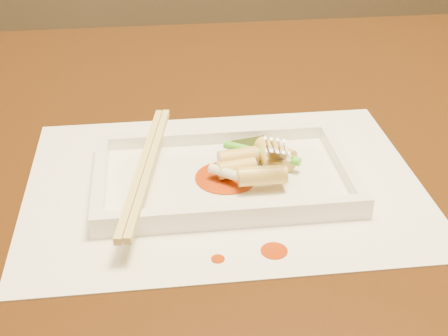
{
  "coord_description": "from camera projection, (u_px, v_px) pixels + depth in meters",
  "views": [
    {
      "loc": [
        -0.08,
        -0.6,
        1.1
      ],
      "look_at": [
        -0.01,
        -0.07,
        0.77
      ],
      "focal_mm": 50.0,
      "sensor_mm": 36.0,
      "label": 1
    }
  ],
  "objects": [
    {
      "name": "plate_rim_near",
      "position": [
        234.0,
        213.0,
        0.57
      ],
      "size": [
        0.26,
        0.01,
        0.01
      ],
      "primitive_type": "cube",
      "color": "white",
      "rests_on": "plate_base"
    },
    {
      "name": "rice_cake_3",
      "position": [
        279.0,
        155.0,
        0.65
      ],
      "size": [
        0.03,
        0.04,
        0.02
      ],
      "primitive_type": "cylinder",
      "rotation": [
        1.57,
        0.0,
        0.25
      ],
      "color": "#DAC566",
      "rests_on": "plate_base"
    },
    {
      "name": "sauce_splatter_b",
      "position": [
        218.0,
        259.0,
        0.53
      ],
      "size": [
        0.01,
        0.01,
        0.0
      ],
      "primitive_type": "cylinder",
      "color": "#A43004",
      "rests_on": "placemat"
    },
    {
      "name": "placemat",
      "position": [
        224.0,
        184.0,
        0.64
      ],
      "size": [
        0.4,
        0.3,
        0.0
      ],
      "primitive_type": "cube",
      "color": "white",
      "rests_on": "table"
    },
    {
      "name": "rice_cake_1",
      "position": [
        237.0,
        168.0,
        0.63
      ],
      "size": [
        0.04,
        0.03,
        0.02
      ],
      "primitive_type": "cylinder",
      "rotation": [
        1.57,
        0.0,
        1.76
      ],
      "color": "#DAC566",
      "rests_on": "plate_base"
    },
    {
      "name": "chopstick_a",
      "position": [
        142.0,
        167.0,
        0.62
      ],
      "size": [
        0.05,
        0.24,
        0.01
      ],
      "primitive_type": "cube",
      "rotation": [
        0.0,
        0.0,
        -0.18
      ],
      "color": "#D9C26C",
      "rests_on": "plate_rim_near"
    },
    {
      "name": "plate_base",
      "position": [
        224.0,
        180.0,
        0.64
      ],
      "size": [
        0.26,
        0.16,
        0.01
      ],
      "primitive_type": "cube",
      "color": "white",
      "rests_on": "placemat"
    },
    {
      "name": "rice_cake_2",
      "position": [
        262.0,
        176.0,
        0.6
      ],
      "size": [
        0.05,
        0.02,
        0.02
      ],
      "primitive_type": "cylinder",
      "rotation": [
        1.57,
        0.0,
        1.58
      ],
      "color": "#DAC566",
      "rests_on": "plate_base"
    },
    {
      "name": "scallion_white",
      "position": [
        228.0,
        173.0,
        0.62
      ],
      "size": [
        0.04,
        0.03,
        0.01
      ],
      "primitive_type": "cylinder",
      "rotation": [
        1.57,
        0.0,
        0.91
      ],
      "color": "#EAEACC",
      "rests_on": "plate_base"
    },
    {
      "name": "table",
      "position": [
        226.0,
        225.0,
        0.75
      ],
      "size": [
        1.4,
        0.9,
        0.75
      ],
      "color": "black",
      "rests_on": "ground"
    },
    {
      "name": "plate_rim_left",
      "position": [
        100.0,
        178.0,
        0.62
      ],
      "size": [
        0.01,
        0.14,
        0.01
      ],
      "primitive_type": "cube",
      "color": "white",
      "rests_on": "plate_base"
    },
    {
      "name": "sauce_splatter_a",
      "position": [
        274.0,
        251.0,
        0.54
      ],
      "size": [
        0.02,
        0.02,
        0.0
      ],
      "primitive_type": "cylinder",
      "color": "#A43004",
      "rests_on": "placemat"
    },
    {
      "name": "plate_rim_right",
      "position": [
        343.0,
        163.0,
        0.64
      ],
      "size": [
        0.01,
        0.14,
        0.01
      ],
      "primitive_type": "cube",
      "color": "white",
      "rests_on": "plate_base"
    },
    {
      "name": "rice_cake_5",
      "position": [
        238.0,
        157.0,
        0.63
      ],
      "size": [
        0.04,
        0.03,
        0.02
      ],
      "primitive_type": "cylinder",
      "rotation": [
        1.57,
        0.0,
        1.74
      ],
      "color": "#DAC566",
      "rests_on": "plate_base"
    },
    {
      "name": "rice_cake_0",
      "position": [
        270.0,
        159.0,
        0.64
      ],
      "size": [
        0.02,
        0.05,
        0.02
      ],
      "primitive_type": "cylinder",
      "rotation": [
        1.57,
        0.0,
        0.08
      ],
      "color": "#DAC566",
      "rests_on": "plate_base"
    },
    {
      "name": "chopstick_b",
      "position": [
        150.0,
        166.0,
        0.62
      ],
      "size": [
        0.05,
        0.24,
        0.01
      ],
      "primitive_type": "cube",
      "rotation": [
        0.0,
        0.0,
        -0.18
      ],
      "color": "#D9C26C",
      "rests_on": "plate_rim_near"
    },
    {
      "name": "sauce_blob_0",
      "position": [
        226.0,
        178.0,
        0.63
      ],
      "size": [
        0.06,
        0.06,
        0.0
      ],
      "primitive_type": "cylinder",
      "color": "#A43004",
      "rests_on": "plate_base"
    },
    {
      "name": "plate_rim_far",
      "position": [
        216.0,
        136.0,
        0.69
      ],
      "size": [
        0.26,
        0.01,
        0.01
      ],
      "primitive_type": "cube",
      "color": "white",
      "rests_on": "plate_base"
    },
    {
      "name": "veg_piece",
      "position": [
        252.0,
        149.0,
        0.67
      ],
      "size": [
        0.04,
        0.04,
        0.01
      ],
      "primitive_type": "cube",
      "rotation": [
        0.0,
        0.0,
        0.21
      ],
      "color": "black",
      "rests_on": "plate_base"
    },
    {
      "name": "rice_cake_4",
      "position": [
        275.0,
        152.0,
        0.66
      ],
      "size": [
        0.04,
        0.05,
        0.02
      ],
      "primitive_type": "cylinder",
      "rotation": [
        1.57,
        0.0,
        0.68
      ],
      "color": "#DAC566",
      "rests_on": "plate_base"
    },
    {
      "name": "scallion_green",
      "position": [
        262.0,
        153.0,
        0.65
      ],
      "size": [
        0.08,
        0.05,
        0.01
      ],
      "primitive_type": "cylinder",
      "rotation": [
        1.57,
        0.0,
        1.0
      ],
      "color": "green",
      "rests_on": "plate_base"
    },
    {
      "name": "fork",
      "position": [
        292.0,
        99.0,
        0.62
      ],
      "size": [
        0.09,
        0.1,
        0.14
      ],
      "primitive_type": null,
      "color": "silver",
      "rests_on": "plate_base"
    }
  ]
}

